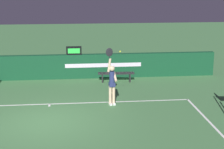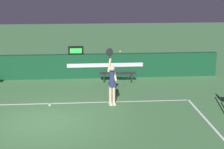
{
  "view_description": "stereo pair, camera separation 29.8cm",
  "coord_description": "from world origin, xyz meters",
  "px_view_note": "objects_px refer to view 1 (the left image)",
  "views": [
    {
      "loc": [
        1.06,
        -12.35,
        4.85
      ],
      "look_at": [
        2.47,
        1.38,
        1.31
      ],
      "focal_mm": 59.32,
      "sensor_mm": 36.0,
      "label": 1
    },
    {
      "loc": [
        1.36,
        -12.38,
        4.85
      ],
      "look_at": [
        2.47,
        1.38,
        1.31
      ],
      "focal_mm": 59.32,
      "sensor_mm": 36.0,
      "label": 2
    }
  ],
  "objects_px": {
    "tennis_player": "(112,82)",
    "speed_display": "(74,51)",
    "tennis_ball": "(120,51)",
    "courtside_bench_near": "(116,75)"
  },
  "relations": [
    {
      "from": "tennis_player",
      "to": "speed_display",
      "type": "bearing_deg",
      "value": 108.99
    },
    {
      "from": "tennis_ball",
      "to": "courtside_bench_near",
      "type": "xyz_separation_m",
      "value": [
        0.25,
        3.54,
        -1.83
      ]
    },
    {
      "from": "speed_display",
      "to": "tennis_player",
      "type": "height_order",
      "value": "tennis_player"
    },
    {
      "from": "tennis_player",
      "to": "tennis_ball",
      "type": "height_order",
      "value": "tennis_player"
    },
    {
      "from": "tennis_player",
      "to": "tennis_ball",
      "type": "relative_size",
      "value": 33.51
    },
    {
      "from": "speed_display",
      "to": "tennis_ball",
      "type": "bearing_deg",
      "value": -68.32
    },
    {
      "from": "speed_display",
      "to": "tennis_player",
      "type": "relative_size",
      "value": 0.33
    },
    {
      "from": "tennis_player",
      "to": "courtside_bench_near",
      "type": "distance_m",
      "value": 3.45
    },
    {
      "from": "tennis_ball",
      "to": "tennis_player",
      "type": "bearing_deg",
      "value": 149.32
    },
    {
      "from": "speed_display",
      "to": "courtside_bench_near",
      "type": "relative_size",
      "value": 0.43
    }
  ]
}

